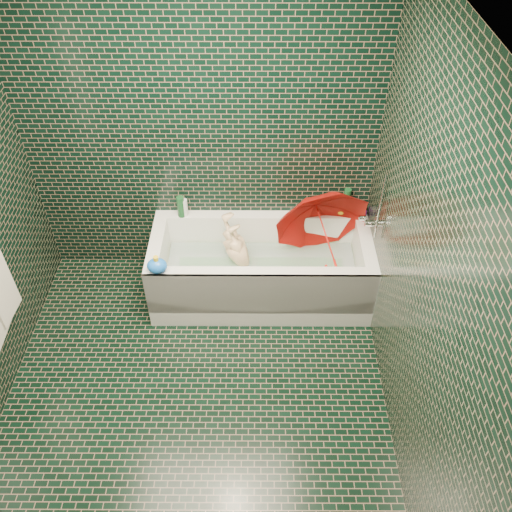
{
  "coord_description": "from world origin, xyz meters",
  "views": [
    {
      "loc": [
        0.42,
        -2.05,
        3.27
      ],
      "look_at": [
        0.41,
        0.82,
        0.58
      ],
      "focal_mm": 38.0,
      "sensor_mm": 36.0,
      "label": 1
    }
  ],
  "objects_px": {
    "bathtub": "(261,274)",
    "rubber_duck": "(342,211)",
    "child": "(242,260)",
    "umbrella": "(326,235)",
    "bath_toy": "(157,266)"
  },
  "relations": [
    {
      "from": "child",
      "to": "umbrella",
      "type": "relative_size",
      "value": 1.18
    },
    {
      "from": "child",
      "to": "rubber_duck",
      "type": "bearing_deg",
      "value": 93.35
    },
    {
      "from": "umbrella",
      "to": "rubber_duck",
      "type": "bearing_deg",
      "value": 52.72
    },
    {
      "from": "child",
      "to": "rubber_duck",
      "type": "xyz_separation_m",
      "value": [
        0.79,
        0.28,
        0.28
      ]
    },
    {
      "from": "child",
      "to": "rubber_duck",
      "type": "distance_m",
      "value": 0.89
    },
    {
      "from": "child",
      "to": "rubber_duck",
      "type": "relative_size",
      "value": 7.55
    },
    {
      "from": "bathtub",
      "to": "umbrella",
      "type": "relative_size",
      "value": 2.39
    },
    {
      "from": "rubber_duck",
      "to": "bath_toy",
      "type": "bearing_deg",
      "value": -139.65
    },
    {
      "from": "bathtub",
      "to": "rubber_duck",
      "type": "height_order",
      "value": "rubber_duck"
    },
    {
      "from": "umbrella",
      "to": "bathtub",
      "type": "bearing_deg",
      "value": 173.75
    },
    {
      "from": "umbrella",
      "to": "rubber_duck",
      "type": "relative_size",
      "value": 6.39
    },
    {
      "from": "umbrella",
      "to": "rubber_duck",
      "type": "height_order",
      "value": "umbrella"
    },
    {
      "from": "rubber_duck",
      "to": "bath_toy",
      "type": "relative_size",
      "value": 0.69
    },
    {
      "from": "bath_toy",
      "to": "bathtub",
      "type": "bearing_deg",
      "value": 33.16
    },
    {
      "from": "bathtub",
      "to": "rubber_duck",
      "type": "distance_m",
      "value": 0.82
    }
  ]
}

